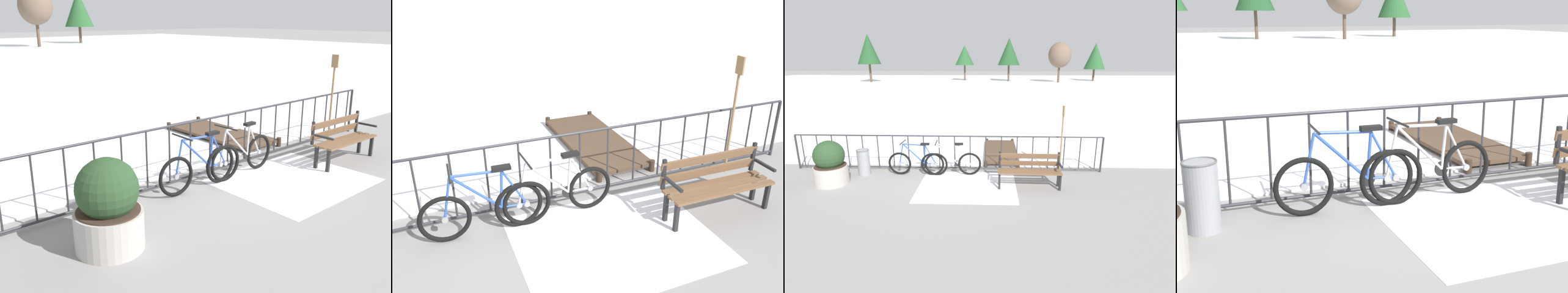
# 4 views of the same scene
# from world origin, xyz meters

# --- Properties ---
(ground_plane) EXTENTS (160.00, 160.00, 0.00)m
(ground_plane) POSITION_xyz_m (0.00, 0.00, 0.00)
(ground_plane) COLOR gray
(frozen_pond) EXTENTS (80.00, 56.00, 0.03)m
(frozen_pond) POSITION_xyz_m (0.00, 28.40, 0.01)
(frozen_pond) COLOR white
(frozen_pond) RESTS_ON ground
(snow_patch) EXTENTS (2.53, 2.06, 0.01)m
(snow_patch) POSITION_xyz_m (0.68, -1.20, 0.00)
(snow_patch) COLOR white
(snow_patch) RESTS_ON ground
(railing_fence) EXTENTS (9.06, 0.06, 1.07)m
(railing_fence) POSITION_xyz_m (-0.00, 0.00, 0.56)
(railing_fence) COLOR #2D2D33
(railing_fence) RESTS_ON ground
(bicycle_near_railing) EXTENTS (1.71, 0.52, 0.97)m
(bicycle_near_railing) POSITION_xyz_m (0.17, -0.39, 0.37)
(bicycle_near_railing) COLOR black
(bicycle_near_railing) RESTS_ON ground
(bicycle_second) EXTENTS (1.71, 0.52, 0.97)m
(bicycle_second) POSITION_xyz_m (-0.78, -0.41, 0.37)
(bicycle_second) COLOR black
(bicycle_second) RESTS_ON ground
(park_bench) EXTENTS (1.61, 0.51, 0.89)m
(park_bench) POSITION_xyz_m (2.28, -1.12, 0.51)
(park_bench) COLOR brown
(park_bench) RESTS_ON ground
(planter_with_shrub) EXTENTS (0.86, 0.86, 1.17)m
(planter_with_shrub) POSITION_xyz_m (-2.93, -1.12, 0.55)
(planter_with_shrub) COLOR #ADA8A0
(planter_with_shrub) RESTS_ON ground
(trash_bin) EXTENTS (0.35, 0.35, 0.73)m
(trash_bin) POSITION_xyz_m (-2.34, -0.41, 0.37)
(trash_bin) COLOR gray
(trash_bin) RESTS_ON ground
(oar_upright) EXTENTS (0.04, 0.16, 1.98)m
(oar_upright) POSITION_xyz_m (3.27, -0.21, 1.14)
(oar_upright) COLOR #937047
(oar_upright) RESTS_ON ground
(wooden_dock) EXTENTS (1.10, 2.83, 0.20)m
(wooden_dock) POSITION_xyz_m (1.63, 1.66, 0.12)
(wooden_dock) COLOR #4C3828
(wooden_dock) RESTS_ON ground
(tree_far_west) EXTENTS (2.92, 2.92, 5.26)m
(tree_far_west) POSITION_xyz_m (-2.84, 40.39, 3.78)
(tree_far_west) COLOR brown
(tree_far_west) RESTS_ON ground
(tree_west_mid) EXTENTS (3.26, 3.26, 6.24)m
(tree_west_mid) POSITION_xyz_m (3.89, 38.96, 4.29)
(tree_west_mid) COLOR brown
(tree_west_mid) RESTS_ON ground
(tree_centre) EXTENTS (3.18, 3.18, 5.54)m
(tree_centre) POSITION_xyz_m (10.86, 36.45, 3.78)
(tree_centre) COLOR brown
(tree_centre) RESTS_ON ground
(tree_east_mid) EXTENTS (3.09, 3.09, 5.56)m
(tree_east_mid) POSITION_xyz_m (16.83, 39.82, 3.65)
(tree_east_mid) COLOR brown
(tree_east_mid) RESTS_ON ground
(tree_far_east) EXTENTS (3.22, 3.22, 6.64)m
(tree_far_east) POSITION_xyz_m (-16.19, 36.38, 4.56)
(tree_far_east) COLOR brown
(tree_far_east) RESTS_ON ground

